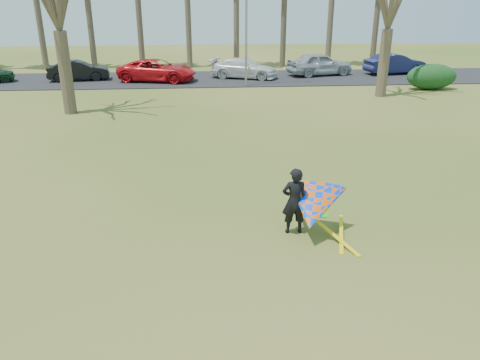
{
  "coord_description": "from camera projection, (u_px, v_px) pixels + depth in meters",
  "views": [
    {
      "loc": [
        -0.96,
        -10.06,
        5.95
      ],
      "look_at": [
        0.0,
        2.0,
        1.1
      ],
      "focal_mm": 35.0,
      "sensor_mm": 36.0,
      "label": 1
    }
  ],
  "objects": [
    {
      "name": "kite_flyer",
      "position": [
        311.0,
        206.0,
        12.03
      ],
      "size": [
        2.13,
        2.39,
        2.02
      ],
      "color": "black",
      "rests_on": "ground"
    },
    {
      "name": "hedge_near",
      "position": [
        432.0,
        77.0,
        30.71
      ],
      "size": [
        3.34,
        1.52,
        1.67
      ],
      "primitive_type": "ellipsoid",
      "color": "#153B19",
      "rests_on": "ground"
    },
    {
      "name": "car_3",
      "position": [
        244.0,
        68.0,
        34.6
      ],
      "size": [
        5.33,
        3.51,
        1.43
      ],
      "primitive_type": "imported",
      "rotation": [
        0.0,
        0.0,
        1.24
      ],
      "color": "silver",
      "rests_on": "parking_strip"
    },
    {
      "name": "ground",
      "position": [
        246.0,
        251.0,
        11.59
      ],
      "size": [
        100.0,
        100.0,
        0.0
      ],
      "primitive_type": "plane",
      "color": "#295111",
      "rests_on": "ground"
    },
    {
      "name": "car_2",
      "position": [
        157.0,
        70.0,
        33.38
      ],
      "size": [
        5.93,
        3.71,
        1.53
      ],
      "primitive_type": "imported",
      "rotation": [
        0.0,
        0.0,
        1.34
      ],
      "color": "red",
      "rests_on": "parking_strip"
    },
    {
      "name": "car_1",
      "position": [
        78.0,
        70.0,
        33.66
      ],
      "size": [
        4.43,
        2.09,
        1.4
      ],
      "primitive_type": "imported",
      "rotation": [
        0.0,
        0.0,
        1.72
      ],
      "color": "black",
      "rests_on": "parking_strip"
    },
    {
      "name": "streetlight",
      "position": [
        249.0,
        18.0,
        30.45
      ],
      "size": [
        2.28,
        0.18,
        8.0
      ],
      "color": "gray",
      "rests_on": "ground"
    },
    {
      "name": "parking_strip",
      "position": [
        215.0,
        79.0,
        34.71
      ],
      "size": [
        46.0,
        7.0,
        0.06
      ],
      "primitive_type": "cube",
      "color": "black",
      "rests_on": "ground"
    },
    {
      "name": "car_5",
      "position": [
        395.0,
        64.0,
        36.37
      ],
      "size": [
        4.91,
        2.46,
        1.55
      ],
      "primitive_type": "imported",
      "rotation": [
        0.0,
        0.0,
        1.75
      ],
      "color": "#191D4B",
      "rests_on": "parking_strip"
    },
    {
      "name": "car_4",
      "position": [
        320.0,
        64.0,
        35.74
      ],
      "size": [
        5.32,
        3.16,
        1.7
      ],
      "primitive_type": "imported",
      "rotation": [
        0.0,
        0.0,
        1.82
      ],
      "color": "#A1A7AE",
      "rests_on": "parking_strip"
    }
  ]
}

